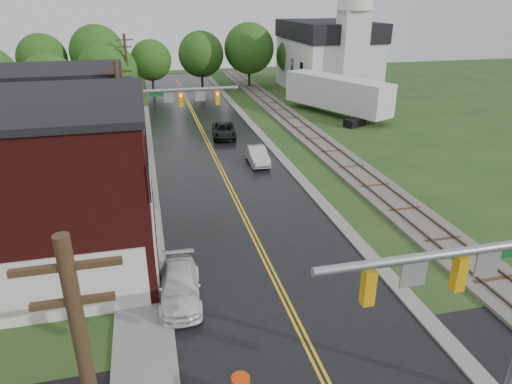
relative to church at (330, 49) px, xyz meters
name	(u,v)px	position (x,y,z in m)	size (l,w,h in m)	color
main_road	(214,155)	(-20.00, -23.74, -5.83)	(10.00, 90.00, 0.02)	black
curb_right	(260,135)	(-14.60, -18.74, -5.83)	(0.80, 70.00, 0.12)	gray
sidewalk_left	(140,182)	(-26.20, -28.74, -5.83)	(2.40, 50.00, 0.12)	gray
yellow_house	(65,141)	(-31.00, -27.74, -2.63)	(8.00, 7.00, 6.40)	tan
darkred_building	(93,122)	(-30.00, -18.74, -3.63)	(7.00, 6.00, 4.40)	#3F0F0C
church	(330,49)	(0.00, 0.00, 0.00)	(10.40, 18.40, 20.00)	silver
railroad	(305,131)	(-10.00, -18.74, -5.73)	(3.20, 80.00, 0.30)	#59544C
traffic_signal_near	(479,286)	(-16.53, -51.74, -0.87)	(7.34, 0.30, 7.20)	gray
traffic_signal_far	(171,107)	(-23.47, -26.74, -0.86)	(7.34, 0.43, 7.20)	gray
utility_pole_b	(123,131)	(-26.80, -31.74, -1.11)	(1.80, 0.28, 9.00)	#382616
utility_pole_c	(128,76)	(-26.80, -9.74, -1.11)	(1.80, 0.28, 9.00)	#382616
tree_left_c	(51,88)	(-33.85, -13.84, -1.32)	(6.00, 6.00, 7.65)	black
tree_left_e	(109,73)	(-28.85, -7.84, -1.02)	(6.40, 6.40, 8.16)	black
suv_dark	(224,131)	(-18.21, -18.73, -5.18)	(2.16, 4.68, 1.30)	black
sedan_silver	(257,155)	(-16.90, -26.73, -5.16)	(1.42, 4.07, 1.34)	silver
pickup_white	(180,286)	(-24.55, -43.47, -5.19)	(1.81, 4.45, 1.29)	white
semi_trailer	(337,93)	(-4.25, -12.89, -3.34)	(8.37, 13.80, 4.25)	black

